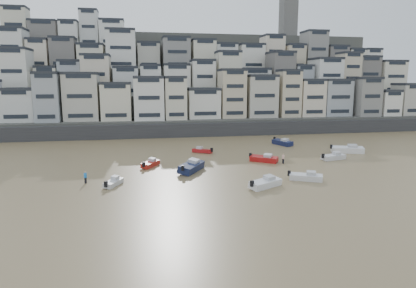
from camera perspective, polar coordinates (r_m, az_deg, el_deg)
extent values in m
plane|color=#927A4E|center=(33.61, 1.12, -15.70)|extent=(400.00, 400.00, 0.00)
cube|color=#38383A|center=(96.92, -0.79, 2.23)|extent=(140.00, 3.00, 3.50)
cube|color=#4C4C47|center=(104.63, 1.26, 2.93)|extent=(140.00, 14.00, 4.00)
cube|color=#4C4C47|center=(116.05, 0.06, 5.09)|extent=(140.00, 14.00, 10.00)
cube|color=#4C4C47|center=(127.60, -0.93, 7.31)|extent=(140.00, 14.00, 18.00)
cube|color=#4C4C47|center=(139.34, -1.76, 9.16)|extent=(140.00, 16.00, 26.00)
cube|color=#4C4C47|center=(153.19, -2.58, 10.33)|extent=(140.00, 18.00, 32.00)
cube|color=#66635E|center=(163.88, 12.26, 18.87)|extent=(6.00, 6.00, 18.00)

